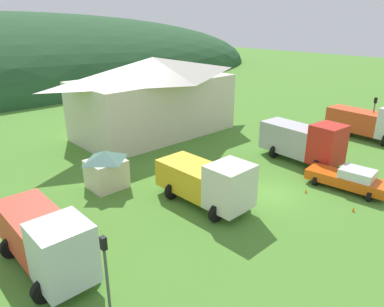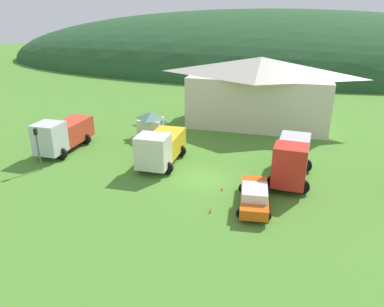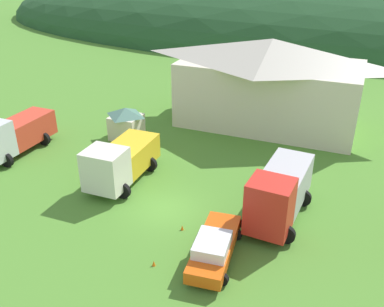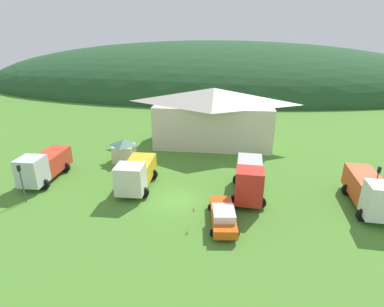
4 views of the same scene
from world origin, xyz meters
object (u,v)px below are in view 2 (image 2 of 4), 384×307
at_px(tow_truck_silver, 62,134).
at_px(traffic_cone_near_pickup, 222,191).
at_px(traffic_light_west, 38,145).
at_px(traffic_cone_mid_row, 210,213).
at_px(play_shed_cream, 152,124).
at_px(heavy_rig_striped, 160,147).
at_px(crane_truck_red, 292,158).
at_px(service_pickup_orange, 254,196).
at_px(depot_building, 259,90).

distance_m(tow_truck_silver, traffic_cone_near_pickup, 16.83).
bearing_deg(traffic_light_west, traffic_cone_mid_row, -11.39).
relative_size(play_shed_cream, heavy_rig_striped, 0.41).
relative_size(heavy_rig_striped, crane_truck_red, 0.95).
bearing_deg(crane_truck_red, tow_truck_silver, -88.67).
distance_m(crane_truck_red, traffic_cone_mid_row, 8.52).
relative_size(crane_truck_red, service_pickup_orange, 1.27).
height_order(service_pickup_orange, traffic_cone_mid_row, service_pickup_orange).
bearing_deg(crane_truck_red, depot_building, -160.56).
bearing_deg(traffic_cone_near_pickup, depot_building, 87.60).
relative_size(tow_truck_silver, traffic_cone_mid_row, 10.92).
bearing_deg(traffic_cone_near_pickup, traffic_light_west, -179.00).
xyz_separation_m(service_pickup_orange, traffic_cone_mid_row, (-2.73, -1.65, -0.83)).
distance_m(tow_truck_silver, traffic_cone_mid_row, 17.83).
distance_m(service_pickup_orange, traffic_cone_near_pickup, 3.22).
xyz_separation_m(heavy_rig_striped, service_pickup_orange, (8.72, -5.22, -0.84)).
bearing_deg(play_shed_cream, tow_truck_silver, -138.03).
height_order(play_shed_cream, crane_truck_red, crane_truck_red).
xyz_separation_m(service_pickup_orange, traffic_cone_near_pickup, (-2.58, 1.73, -0.83)).
bearing_deg(play_shed_cream, service_pickup_orange, -44.42).
relative_size(depot_building, service_pickup_orange, 3.02).
height_order(play_shed_cream, service_pickup_orange, play_shed_cream).
bearing_deg(tow_truck_silver, play_shed_cream, 132.29).
bearing_deg(depot_building, service_pickup_orange, -84.69).
bearing_deg(heavy_rig_striped, tow_truck_silver, -94.65).
bearing_deg(traffic_cone_mid_row, tow_truck_silver, 154.93).
distance_m(depot_building, play_shed_cream, 13.19).
xyz_separation_m(depot_building, service_pickup_orange, (1.83, -19.71, -3.17)).
bearing_deg(play_shed_cream, traffic_cone_mid_row, -55.23).
bearing_deg(traffic_cone_near_pickup, tow_truck_silver, 165.69).
bearing_deg(traffic_light_west, crane_truck_red, 9.73).
bearing_deg(crane_truck_red, traffic_light_west, -76.49).
bearing_deg(tow_truck_silver, traffic_cone_mid_row, 65.24).
xyz_separation_m(tow_truck_silver, traffic_cone_mid_row, (16.07, -7.52, -1.71)).
bearing_deg(traffic_cone_near_pickup, traffic_cone_mid_row, -92.47).
height_order(tow_truck_silver, heavy_rig_striped, tow_truck_silver).
height_order(depot_building, play_shed_cream, depot_building).
bearing_deg(depot_building, play_shed_cream, -142.73).
distance_m(crane_truck_red, service_pickup_orange, 5.58).
bearing_deg(service_pickup_orange, tow_truck_silver, -113.45).
bearing_deg(traffic_cone_near_pickup, heavy_rig_striped, 150.45).
xyz_separation_m(play_shed_cream, traffic_light_west, (-6.04, -10.42, 0.86)).
bearing_deg(traffic_light_west, traffic_cone_near_pickup, 1.00).
bearing_deg(play_shed_cream, traffic_light_west, -120.08).
distance_m(traffic_cone_near_pickup, traffic_cone_mid_row, 3.39).
xyz_separation_m(heavy_rig_striped, crane_truck_red, (11.02, -0.24, 0.21)).
bearing_deg(heavy_rig_striped, traffic_light_west, -69.22).
relative_size(play_shed_cream, service_pickup_orange, 0.50).
relative_size(play_shed_cream, tow_truck_silver, 0.40).
relative_size(heavy_rig_striped, service_pickup_orange, 1.20).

